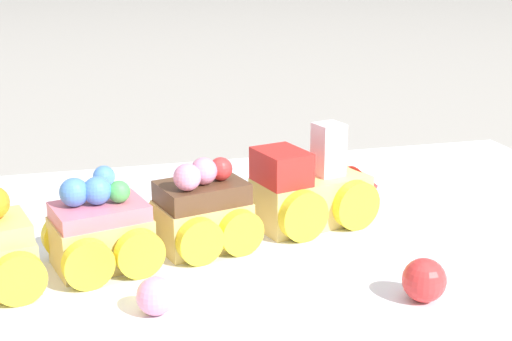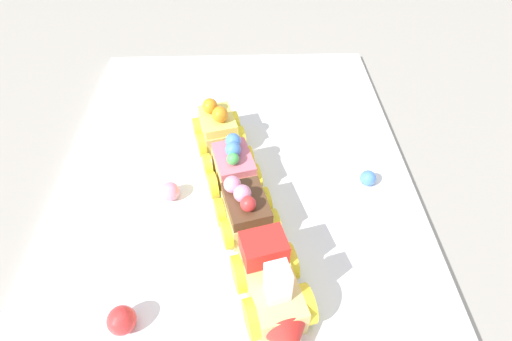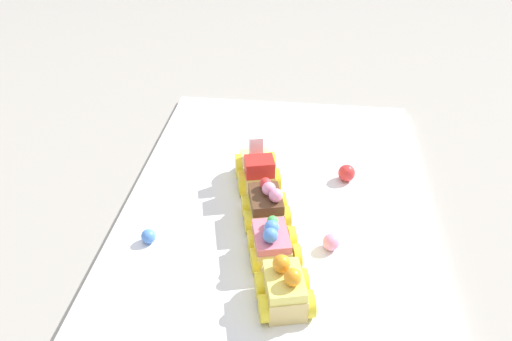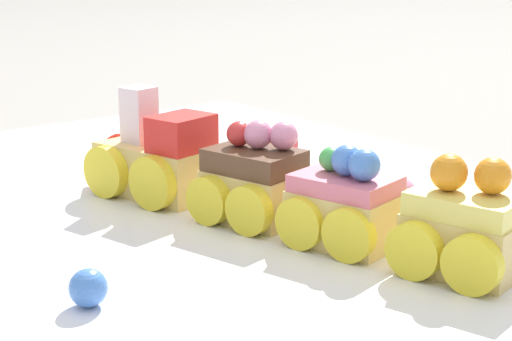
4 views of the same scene
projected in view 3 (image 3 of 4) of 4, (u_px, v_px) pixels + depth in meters
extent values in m
plane|color=gray|center=(275.00, 231.00, 0.74)|extent=(10.00, 10.00, 0.00)
cube|color=white|center=(275.00, 228.00, 0.73)|extent=(0.78, 0.47, 0.01)
cube|color=#E5C675|center=(257.00, 173.00, 0.80)|extent=(0.10, 0.07, 0.04)
cube|color=red|center=(259.00, 166.00, 0.76)|extent=(0.04, 0.05, 0.03)
cone|color=red|center=(253.00, 154.00, 0.85)|extent=(0.03, 0.05, 0.04)
cube|color=white|center=(256.00, 152.00, 0.80)|extent=(0.03, 0.03, 0.02)
cube|color=white|center=(256.00, 141.00, 0.79)|extent=(0.03, 0.03, 0.02)
cylinder|color=yellow|center=(272.00, 163.00, 0.83)|extent=(0.04, 0.02, 0.04)
cylinder|color=yellow|center=(238.00, 166.00, 0.82)|extent=(0.04, 0.02, 0.04)
cylinder|color=yellow|center=(276.00, 181.00, 0.79)|extent=(0.04, 0.02, 0.04)
cylinder|color=yellow|center=(242.00, 183.00, 0.78)|extent=(0.04, 0.02, 0.04)
cube|color=#E5C675|center=(266.00, 212.00, 0.73)|extent=(0.07, 0.06, 0.03)
cube|color=brown|center=(266.00, 199.00, 0.71)|extent=(0.07, 0.06, 0.02)
sphere|color=pink|center=(272.00, 195.00, 0.69)|extent=(0.02, 0.02, 0.02)
sphere|color=pink|center=(269.00, 189.00, 0.70)|extent=(0.02, 0.02, 0.02)
sphere|color=red|center=(266.00, 183.00, 0.71)|extent=(0.02, 0.02, 0.02)
cylinder|color=yellow|center=(282.00, 203.00, 0.74)|extent=(0.03, 0.02, 0.03)
cylinder|color=yellow|center=(245.00, 206.00, 0.74)|extent=(0.03, 0.02, 0.03)
cylinder|color=yellow|center=(286.00, 219.00, 0.72)|extent=(0.03, 0.02, 0.03)
cylinder|color=yellow|center=(248.00, 222.00, 0.71)|extent=(0.03, 0.02, 0.03)
cube|color=#E5C675|center=(274.00, 249.00, 0.66)|extent=(0.07, 0.06, 0.03)
cube|color=#E57084|center=(274.00, 236.00, 0.65)|extent=(0.07, 0.06, 0.01)
sphere|color=#4C84E0|center=(272.00, 236.00, 0.63)|extent=(0.02, 0.02, 0.02)
sphere|color=#4C84E0|center=(273.00, 228.00, 0.64)|extent=(0.02, 0.02, 0.02)
sphere|color=#4CBC56|center=(271.00, 221.00, 0.66)|extent=(0.02, 0.02, 0.02)
cylinder|color=yellow|center=(292.00, 238.00, 0.68)|extent=(0.03, 0.02, 0.03)
cylinder|color=yellow|center=(252.00, 242.00, 0.68)|extent=(0.03, 0.02, 0.03)
cylinder|color=yellow|center=(297.00, 256.00, 0.65)|extent=(0.03, 0.02, 0.03)
cylinder|color=yellow|center=(255.00, 260.00, 0.65)|extent=(0.03, 0.02, 0.03)
cube|color=#E5C675|center=(284.00, 294.00, 0.60)|extent=(0.07, 0.06, 0.03)
cube|color=#EFE066|center=(285.00, 281.00, 0.59)|extent=(0.07, 0.06, 0.01)
sphere|color=orange|center=(293.00, 277.00, 0.57)|extent=(0.03, 0.03, 0.02)
sphere|color=orange|center=(281.00, 264.00, 0.59)|extent=(0.03, 0.03, 0.02)
cylinder|color=yellow|center=(303.00, 281.00, 0.62)|extent=(0.03, 0.02, 0.03)
cylinder|color=yellow|center=(259.00, 286.00, 0.61)|extent=(0.03, 0.02, 0.03)
cylinder|color=yellow|center=(310.00, 304.00, 0.59)|extent=(0.03, 0.02, 0.03)
cylinder|color=yellow|center=(263.00, 309.00, 0.58)|extent=(0.03, 0.02, 0.03)
sphere|color=pink|center=(331.00, 242.00, 0.68)|extent=(0.02, 0.02, 0.02)
sphere|color=red|center=(347.00, 173.00, 0.81)|extent=(0.03, 0.03, 0.03)
sphere|color=#4C84E0|center=(148.00, 236.00, 0.69)|extent=(0.02, 0.02, 0.02)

